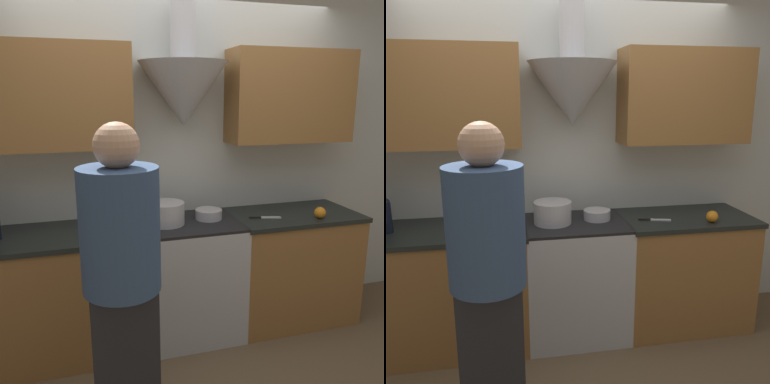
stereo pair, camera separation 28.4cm
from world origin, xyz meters
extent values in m
plane|color=brown|center=(0.00, 0.00, 0.00)|extent=(12.00, 12.00, 0.00)
cube|color=silver|center=(0.00, 0.67, 1.30)|extent=(8.40, 0.06, 2.60)
cone|color=silver|center=(0.00, 0.47, 1.82)|extent=(0.64, 0.64, 0.45)
cylinder|color=silver|center=(0.00, 0.47, 2.30)|extent=(0.18, 0.18, 0.51)
cube|color=#9E6B38|center=(-1.07, 0.49, 1.80)|extent=(1.38, 0.32, 0.70)
cube|color=#9E6B38|center=(0.87, 0.49, 1.80)|extent=(0.98, 0.32, 0.70)
cube|color=#9E6B38|center=(-1.07, 0.34, 0.43)|extent=(1.38, 0.60, 0.87)
cube|color=black|center=(-1.07, 0.34, 0.88)|extent=(1.40, 0.62, 0.03)
cube|color=#9E6B38|center=(0.87, 0.34, 0.43)|extent=(0.98, 0.60, 0.87)
cube|color=black|center=(0.87, 0.34, 0.88)|extent=(1.01, 0.62, 0.03)
cube|color=silver|center=(0.00, 0.34, 0.44)|extent=(0.75, 0.60, 0.88)
cube|color=black|center=(0.00, 0.05, 0.41)|extent=(0.53, 0.01, 0.40)
cube|color=black|center=(0.00, 0.34, 0.89)|extent=(0.75, 0.60, 0.02)
cube|color=silver|center=(0.00, 0.61, 0.83)|extent=(0.75, 0.06, 0.10)
cylinder|color=silver|center=(-0.17, 0.34, 0.98)|extent=(0.27, 0.27, 0.16)
cylinder|color=silver|center=(0.17, 0.38, 0.94)|extent=(0.20, 0.20, 0.07)
sphere|color=orange|center=(0.99, 0.15, 0.94)|extent=(0.09, 0.09, 0.09)
cube|color=silver|center=(0.63, 0.26, 0.90)|extent=(0.16, 0.07, 0.01)
cube|color=black|center=(0.51, 0.29, 0.90)|extent=(0.10, 0.05, 0.01)
cube|color=#28282D|center=(-0.60, -0.63, 0.46)|extent=(0.31, 0.20, 0.92)
cylinder|color=#38517A|center=(-0.60, -0.63, 1.21)|extent=(0.37, 0.37, 0.58)
sphere|color=tan|center=(-0.60, -0.63, 1.60)|extent=(0.21, 0.21, 0.21)
camera|label=1|loc=(-0.78, -2.41, 1.81)|focal=38.00mm
camera|label=2|loc=(-0.50, -2.48, 1.81)|focal=38.00mm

